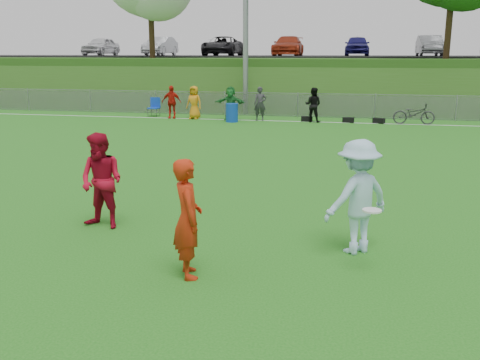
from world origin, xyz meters
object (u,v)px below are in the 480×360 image
(frisbee, at_px, (372,210))
(recycling_bin, at_px, (232,113))
(player_red_left, at_px, (188,218))
(player_blue, at_px, (357,197))
(player_red_center, at_px, (102,181))
(bicycle, at_px, (414,114))

(frisbee, distance_m, recycling_bin, 18.79)
(player_red_left, distance_m, player_blue, 2.99)
(player_red_center, distance_m, player_blue, 4.90)
(player_red_left, relative_size, player_red_center, 0.98)
(player_red_center, distance_m, bicycle, 19.01)
(frisbee, height_order, bicycle, frisbee)
(player_red_center, height_order, recycling_bin, player_red_center)
(player_red_left, bearing_deg, frisbee, -102.00)
(frisbee, relative_size, bicycle, 0.15)
(player_red_left, xyz_separation_m, recycling_bin, (-3.44, 18.44, -0.47))
(player_red_left, relative_size, frisbee, 6.21)
(recycling_bin, bearing_deg, frisbee, -70.75)
(bicycle, bearing_deg, recycling_bin, 95.46)
(player_blue, bearing_deg, player_red_left, -8.61)
(frisbee, xyz_separation_m, recycling_bin, (-6.19, 17.73, -0.56))
(player_red_center, relative_size, bicycle, 0.98)
(player_red_center, relative_size, frisbee, 6.32)
(player_red_center, bearing_deg, recycling_bin, 105.58)
(player_blue, height_order, bicycle, player_blue)
(player_blue, distance_m, frisbee, 0.89)
(recycling_bin, height_order, bicycle, bicycle)
(player_red_center, height_order, player_blue, player_blue)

